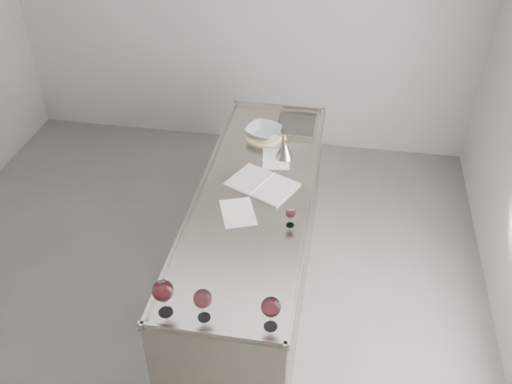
% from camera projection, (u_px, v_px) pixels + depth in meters
% --- Properties ---
extents(room_shell, '(4.54, 5.04, 2.84)m').
position_uv_depth(room_shell, '(161.00, 153.00, 3.32)').
color(room_shell, '#565350').
rests_on(room_shell, ground).
extents(counter, '(0.77, 2.42, 0.97)m').
position_uv_depth(counter, '(254.00, 246.00, 4.05)').
color(counter, gray).
rests_on(counter, ground).
extents(wine_glass_left, '(0.11, 0.11, 0.22)m').
position_uv_depth(wine_glass_left, '(163.00, 292.00, 2.86)').
color(wine_glass_left, white).
rests_on(wine_glass_left, counter).
extents(wine_glass_middle, '(0.10, 0.10, 0.19)m').
position_uv_depth(wine_glass_middle, '(203.00, 299.00, 2.85)').
color(wine_glass_middle, white).
rests_on(wine_glass_middle, counter).
extents(wine_glass_right, '(0.10, 0.10, 0.20)m').
position_uv_depth(wine_glass_right, '(271.00, 308.00, 2.80)').
color(wine_glass_right, white).
rests_on(wine_glass_right, counter).
extents(wine_glass_small, '(0.06, 0.06, 0.13)m').
position_uv_depth(wine_glass_small, '(291.00, 214.00, 3.46)').
color(wine_glass_small, white).
rests_on(wine_glass_small, counter).
extents(notebook, '(0.52, 0.46, 0.02)m').
position_uv_depth(notebook, '(262.00, 184.00, 3.84)').
color(notebook, silver).
rests_on(notebook, counter).
extents(loose_paper_top, '(0.23, 0.30, 0.00)m').
position_uv_depth(loose_paper_top, '(276.00, 159.00, 4.10)').
color(loose_paper_top, white).
rests_on(loose_paper_top, counter).
extents(loose_paper_under, '(0.29, 0.34, 0.00)m').
position_uv_depth(loose_paper_under, '(238.00, 212.00, 3.61)').
color(loose_paper_under, silver).
rests_on(loose_paper_under, counter).
extents(trivet, '(0.33, 0.33, 0.02)m').
position_uv_depth(trivet, '(263.00, 136.00, 4.34)').
color(trivet, '#CBBB83').
rests_on(trivet, counter).
extents(ceramic_bowl, '(0.33, 0.33, 0.06)m').
position_uv_depth(ceramic_bowl, '(263.00, 131.00, 4.31)').
color(ceramic_bowl, '#98ABB1').
rests_on(ceramic_bowl, trivet).
extents(wine_funnel, '(0.13, 0.13, 0.19)m').
position_uv_depth(wine_funnel, '(284.00, 150.00, 4.08)').
color(wine_funnel, gray).
rests_on(wine_funnel, counter).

